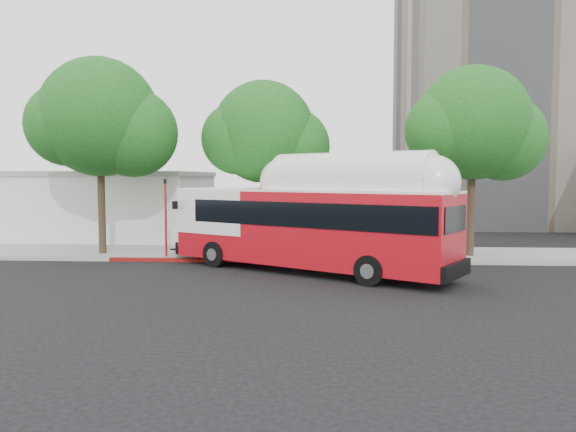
# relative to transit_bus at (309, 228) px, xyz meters

# --- Properties ---
(ground) EXTENTS (120.00, 120.00, 0.00)m
(ground) POSITION_rel_transit_bus_xyz_m (-1.35, -1.40, -1.83)
(ground) COLOR black
(ground) RESTS_ON ground
(sidewalk) EXTENTS (60.00, 5.00, 0.15)m
(sidewalk) POSITION_rel_transit_bus_xyz_m (-1.35, 5.10, -1.76)
(sidewalk) COLOR gray
(sidewalk) RESTS_ON ground
(curb_strip) EXTENTS (60.00, 0.30, 0.15)m
(curb_strip) POSITION_rel_transit_bus_xyz_m (-1.35, 2.50, -1.76)
(curb_strip) COLOR gray
(curb_strip) RESTS_ON ground
(red_curb_segment) EXTENTS (10.00, 0.32, 0.16)m
(red_curb_segment) POSITION_rel_transit_bus_xyz_m (-4.35, 2.50, -1.75)
(red_curb_segment) COLOR maroon
(red_curb_segment) RESTS_ON ground
(street_tree_left) EXTENTS (6.67, 5.80, 9.74)m
(street_tree_left) POSITION_rel_transit_bus_xyz_m (-9.88, 4.16, 4.77)
(street_tree_left) COLOR #2D2116
(street_tree_left) RESTS_ON ground
(street_tree_mid) EXTENTS (5.75, 5.00, 8.62)m
(street_tree_mid) POSITION_rel_transit_bus_xyz_m (-1.95, 4.66, 4.08)
(street_tree_mid) COLOR #2D2116
(street_tree_mid) RESTS_ON ground
(street_tree_right) EXTENTS (6.21, 5.40, 9.18)m
(street_tree_right) POSITION_rel_transit_bus_xyz_m (8.09, 4.46, 4.42)
(street_tree_right) COLOR #2D2116
(street_tree_right) RESTS_ON ground
(apartment_tower) EXTENTS (18.00, 18.00, 37.00)m
(apartment_tower) POSITION_rel_transit_bus_xyz_m (16.65, 26.60, 15.79)
(apartment_tower) COLOR gray
(apartment_tower) RESTS_ON ground
(low_commercial_bldg) EXTENTS (16.20, 10.20, 4.25)m
(low_commercial_bldg) POSITION_rel_transit_bus_xyz_m (-15.35, 12.60, 0.32)
(low_commercial_bldg) COLOR silver
(low_commercial_bldg) RESTS_ON ground
(transit_bus) EXTENTS (12.50, 8.82, 3.92)m
(transit_bus) POSITION_rel_transit_bus_xyz_m (0.00, 0.00, 0.00)
(transit_bus) COLOR #AB0B15
(transit_bus) RESTS_ON ground
(signal_pole) EXTENTS (0.11, 0.36, 3.83)m
(signal_pole) POSITION_rel_transit_bus_xyz_m (-6.85, 3.09, 0.14)
(signal_pole) COLOR red
(signal_pole) RESTS_ON ground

